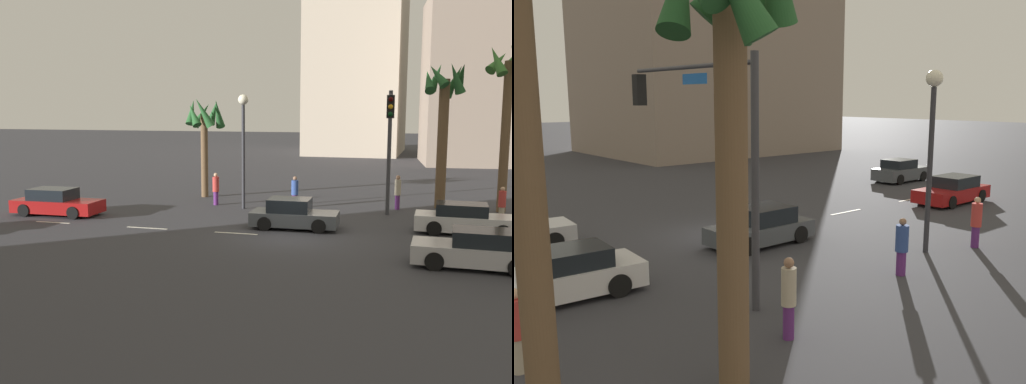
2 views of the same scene
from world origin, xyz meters
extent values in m
plane|color=#333338|center=(0.00, 0.00, 0.00)|extent=(220.00, 220.00, 0.00)
cube|color=silver|center=(-11.66, 0.00, 0.01)|extent=(1.83, 0.14, 0.01)
cube|color=silver|center=(-6.71, 0.00, 0.01)|extent=(2.00, 0.14, 0.01)
cube|color=silver|center=(-2.42, 0.00, 0.01)|extent=(1.98, 0.14, 0.01)
cube|color=silver|center=(8.47, 0.00, 0.01)|extent=(2.23, 0.14, 0.01)
cube|color=#B7B7BC|center=(7.17, -3.10, 0.48)|extent=(4.28, 1.92, 0.65)
cube|color=black|center=(7.42, -3.12, 1.07)|extent=(2.09, 1.61, 0.53)
cylinder|color=black|center=(5.83, -3.85, 0.32)|extent=(0.65, 0.25, 0.64)
cylinder|color=black|center=(5.91, -2.23, 0.32)|extent=(0.65, 0.25, 0.64)
cube|color=#474C51|center=(-0.16, 1.76, 0.47)|extent=(3.99, 1.87, 0.62)
cube|color=black|center=(-0.40, 1.76, 1.08)|extent=(1.93, 1.60, 0.60)
cylinder|color=black|center=(1.04, 2.63, 0.32)|extent=(0.65, 0.24, 0.64)
cylinder|color=black|center=(1.08, 0.97, 0.32)|extent=(0.65, 0.24, 0.64)
cylinder|color=black|center=(-1.40, 2.56, 0.32)|extent=(0.65, 0.24, 0.64)
cylinder|color=black|center=(-1.36, 0.90, 0.32)|extent=(0.65, 0.24, 0.64)
cube|color=maroon|center=(-12.61, 1.85, 0.48)|extent=(4.55, 1.86, 0.64)
cube|color=black|center=(-12.88, 1.84, 1.09)|extent=(2.19, 1.61, 0.57)
cylinder|color=black|center=(-11.22, 2.72, 0.32)|extent=(0.64, 0.23, 0.64)
cylinder|color=black|center=(-11.20, 1.02, 0.32)|extent=(0.64, 0.23, 0.64)
cylinder|color=black|center=(-14.03, 2.68, 0.32)|extent=(0.64, 0.23, 0.64)
cylinder|color=black|center=(-14.00, 0.98, 0.32)|extent=(0.64, 0.23, 0.64)
cube|color=silver|center=(7.36, 2.62, 0.50)|extent=(4.50, 1.88, 0.67)
cube|color=black|center=(7.09, 2.63, 1.09)|extent=(2.19, 1.59, 0.51)
cylinder|color=black|center=(8.77, 3.37, 0.32)|extent=(0.65, 0.25, 0.64)
cylinder|color=black|center=(8.70, 1.76, 0.32)|extent=(0.65, 0.25, 0.64)
cylinder|color=black|center=(6.02, 3.48, 0.32)|extent=(0.65, 0.25, 0.64)
cylinder|color=black|center=(5.95, 1.87, 0.32)|extent=(0.65, 0.25, 0.64)
cylinder|color=#38383D|center=(3.74, 6.51, 3.17)|extent=(0.20, 0.20, 6.34)
cylinder|color=#38383D|center=(3.87, 3.75, 6.09)|extent=(0.38, 5.51, 0.12)
cube|color=black|center=(4.00, 1.00, 5.52)|extent=(0.33, 0.33, 0.95)
sphere|color=#360503|center=(4.01, 0.82, 5.81)|extent=(0.20, 0.20, 0.20)
sphere|color=orange|center=(4.01, 0.82, 5.51)|extent=(0.20, 0.20, 0.20)
sphere|color=black|center=(4.01, 0.82, 5.21)|extent=(0.20, 0.20, 0.20)
cube|color=#1959B2|center=(3.86, 4.03, 5.77)|extent=(0.09, 1.10, 0.28)
cylinder|color=#2D2D33|center=(-3.95, 6.23, 2.82)|extent=(0.18, 0.18, 5.63)
sphere|color=#F2EACC|center=(-3.95, 6.23, 5.91)|extent=(0.56, 0.56, 0.56)
cylinder|color=#59266B|center=(-1.28, 7.18, 0.37)|extent=(0.41, 0.41, 0.74)
cylinder|color=#2D478C|center=(-1.28, 7.18, 1.14)|extent=(0.54, 0.54, 0.80)
sphere|color=#8C664C|center=(-1.28, 7.18, 1.65)|extent=(0.22, 0.22, 0.22)
cylinder|color=#59266B|center=(4.18, 8.25, 0.39)|extent=(0.34, 0.34, 0.78)
cylinder|color=#B2A58C|center=(4.18, 8.25, 1.21)|extent=(0.46, 0.46, 0.85)
sphere|color=#8C664C|center=(4.18, 8.25, 1.75)|extent=(0.23, 0.23, 0.23)
cylinder|color=#B2A58C|center=(9.17, 6.04, 0.36)|extent=(0.31, 0.31, 0.71)
cylinder|color=#BF3833|center=(9.17, 6.04, 1.10)|extent=(0.41, 0.41, 0.78)
sphere|color=tan|center=(9.17, 6.04, 1.60)|extent=(0.21, 0.21, 0.21)
cylinder|color=#59266B|center=(-5.82, 7.00, 0.38)|extent=(0.31, 0.31, 0.77)
cylinder|color=#BF3833|center=(-5.82, 7.00, 1.19)|extent=(0.41, 0.41, 0.84)
sphere|color=tan|center=(-5.82, 7.00, 1.72)|extent=(0.23, 0.23, 0.23)
cylinder|color=brown|center=(9.52, 8.91, 3.93)|extent=(0.47, 0.47, 7.87)
cone|color=#38702D|center=(9.01, 9.43, 7.86)|extent=(1.45, 1.43, 1.36)
cone|color=#38702D|center=(8.85, 8.43, 7.86)|extent=(1.24, 1.41, 1.69)
cylinder|color=brown|center=(6.41, 9.32, 3.51)|extent=(0.55, 0.55, 7.01)
cone|color=#235628|center=(7.23, 9.46, 7.19)|extent=(0.83, 1.67, 1.53)
cone|color=#235628|center=(6.92, 10.08, 6.91)|extent=(1.43, 1.21, 1.87)
cone|color=#235628|center=(5.97, 9.93, 7.14)|extent=(1.23, 1.11, 1.61)
cone|color=#235628|center=(5.57, 9.19, 6.92)|extent=(0.80, 1.73, 1.53)
cone|color=#235628|center=(6.01, 8.74, 7.17)|extent=(1.43, 1.23, 1.42)
cone|color=#235628|center=(6.93, 8.68, 7.01)|extent=(1.28, 1.19, 1.73)
cylinder|color=brown|center=(-7.52, 9.75, 2.56)|extent=(0.43, 0.43, 5.13)
cone|color=#235628|center=(-6.61, 9.77, 5.14)|extent=(0.58, 1.41, 1.85)
cone|color=#235628|center=(-7.13, 10.43, 5.20)|extent=(1.27, 1.06, 1.64)
cone|color=#235628|center=(-7.93, 10.46, 5.04)|extent=(1.48, 1.19, 1.68)
cone|color=#235628|center=(-8.31, 9.75, 5.23)|extent=(0.57, 1.18, 1.67)
cone|color=#235628|center=(-7.97, 9.17, 5.05)|extent=(1.37, 1.24, 1.53)
cone|color=#235628|center=(-7.22, 8.87, 5.21)|extent=(1.49, 0.98, 1.90)
cube|color=gray|center=(10.79, 37.65, 8.02)|extent=(11.32, 10.90, 16.04)
cube|color=#B2A38E|center=(-2.24, 49.31, 15.79)|extent=(11.35, 15.88, 31.57)
camera|label=1|loc=(5.15, -23.92, 5.43)|focal=40.90mm
camera|label=2|loc=(11.45, 16.44, 5.23)|focal=37.02mm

